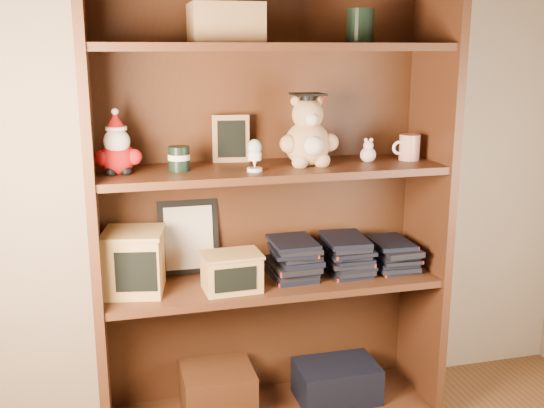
{
  "coord_description": "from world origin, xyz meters",
  "views": [
    {
      "loc": [
        -0.31,
        -0.72,
        1.33
      ],
      "look_at": [
        0.21,
        1.3,
        0.82
      ],
      "focal_mm": 42.0,
      "sensor_mm": 36.0,
      "label": 1
    }
  ],
  "objects_px": {
    "teacher_mug": "(409,147)",
    "treats_box": "(134,261)",
    "bookcase": "(268,212)",
    "grad_teddy_bear": "(308,137)"
  },
  "relations": [
    {
      "from": "bookcase",
      "to": "grad_teddy_bear",
      "type": "distance_m",
      "value": 0.3
    },
    {
      "from": "bookcase",
      "to": "treats_box",
      "type": "distance_m",
      "value": 0.48
    },
    {
      "from": "bookcase",
      "to": "treats_box",
      "type": "relative_size",
      "value": 7.17
    },
    {
      "from": "grad_teddy_bear",
      "to": "teacher_mug",
      "type": "distance_m",
      "value": 0.38
    },
    {
      "from": "teacher_mug",
      "to": "treats_box",
      "type": "relative_size",
      "value": 0.46
    },
    {
      "from": "bookcase",
      "to": "teacher_mug",
      "type": "distance_m",
      "value": 0.55
    },
    {
      "from": "bookcase",
      "to": "grad_teddy_bear",
      "type": "xyz_separation_m",
      "value": [
        0.13,
        -0.06,
        0.27
      ]
    },
    {
      "from": "treats_box",
      "to": "teacher_mug",
      "type": "bearing_deg",
      "value": 0.05
    },
    {
      "from": "treats_box",
      "to": "bookcase",
      "type": "bearing_deg",
      "value": 6.34
    },
    {
      "from": "bookcase",
      "to": "grad_teddy_bear",
      "type": "relative_size",
      "value": 6.47
    }
  ]
}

